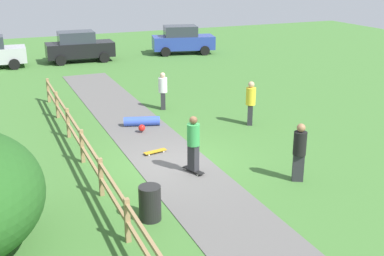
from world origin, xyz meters
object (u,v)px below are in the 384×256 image
at_px(bystander_white, 163,89).
at_px(parked_car_black, 79,47).
at_px(trash_bin, 150,203).
at_px(bystander_yellow, 251,101).
at_px(parked_car_blue, 183,40).
at_px(skater_fallen, 142,122).
at_px(bystander_black, 299,150).
at_px(skater_riding, 193,142).
at_px(skateboard_loose, 155,151).

distance_m(bystander_white, parked_car_black, 12.18).
bearing_deg(trash_bin, bystander_yellow, 42.82).
distance_m(bystander_white, parked_car_blue, 13.48).
relative_size(skater_fallen, bystander_black, 0.82).
bearing_deg(skater_riding, bystander_yellow, 41.09).
bearing_deg(bystander_white, parked_car_blue, 64.16).
xyz_separation_m(skateboard_loose, parked_car_blue, (7.93, 16.97, 0.87)).
xyz_separation_m(skateboard_loose, parked_car_black, (0.82, 16.96, 0.87)).
height_order(bystander_white, parked_car_black, parked_car_black).
height_order(skater_riding, parked_car_blue, parked_car_blue).
xyz_separation_m(trash_bin, parked_car_black, (2.38, 21.08, 0.51)).
height_order(bystander_black, parked_car_blue, parked_car_blue).
bearing_deg(bystander_white, bystander_black, -82.62).
height_order(bystander_yellow, parked_car_black, parked_car_black).
height_order(bystander_white, parked_car_blue, parked_car_blue).
height_order(skater_riding, bystander_yellow, skater_riding).
bearing_deg(skater_fallen, bystander_yellow, -19.72).
relative_size(skater_fallen, skateboard_loose, 1.76).
relative_size(skater_riding, skater_fallen, 1.24).
bearing_deg(bystander_yellow, parked_car_blue, 77.41).
height_order(skateboard_loose, parked_car_black, parked_car_black).
xyz_separation_m(skater_riding, parked_car_blue, (7.38, 18.91, -0.06)).
height_order(trash_bin, skateboard_loose, trash_bin).
bearing_deg(bystander_white, bystander_yellow, -54.36).
bearing_deg(skater_riding, trash_bin, -134.21).
distance_m(skater_fallen, skateboard_loose, 2.95).
bearing_deg(bystander_white, skater_riding, -102.49).
height_order(trash_bin, skater_riding, skater_riding).
relative_size(bystander_yellow, bystander_black, 0.99).
xyz_separation_m(trash_bin, parked_car_blue, (9.49, 21.09, 0.51)).
xyz_separation_m(bystander_yellow, bystander_white, (-2.41, 3.37, -0.07)).
height_order(bystander_black, parked_car_black, parked_car_black).
distance_m(skateboard_loose, bystander_yellow, 4.79).
bearing_deg(skateboard_loose, bystander_yellow, 18.27).
bearing_deg(skateboard_loose, skater_riding, -74.01).
distance_m(skater_fallen, bystander_yellow, 4.32).
xyz_separation_m(skater_fallen, bystander_yellow, (4.01, -1.44, 0.76)).
xyz_separation_m(bystander_white, bystander_black, (1.10, -8.49, 0.09)).
bearing_deg(skater_fallen, trash_bin, -106.10).
distance_m(skater_riding, bystander_white, 6.94).
bearing_deg(parked_car_black, skater_riding, -90.79).
distance_m(skater_fallen, bystander_white, 2.60).
relative_size(trash_bin, bystander_yellow, 0.52).
bearing_deg(parked_car_black, parked_car_blue, 0.08).
xyz_separation_m(bystander_white, parked_car_black, (-1.24, 12.12, 0.07)).
xyz_separation_m(skater_fallen, bystander_black, (2.69, -6.56, 0.78)).
bearing_deg(parked_car_blue, bystander_black, -103.03).
xyz_separation_m(bystander_yellow, parked_car_blue, (3.46, 15.50, -0.00)).
bearing_deg(bystander_black, bystander_yellow, 75.64).
bearing_deg(trash_bin, skater_fallen, 73.90).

